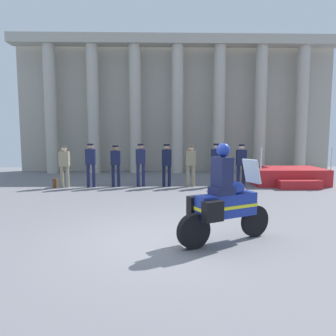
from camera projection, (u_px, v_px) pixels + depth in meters
ground_plane at (159, 240)px, 5.93m from camera, size 28.00×28.00×0.00m
colonnade_backdrop at (177, 100)px, 17.00m from camera, size 17.74×1.48×7.49m
reviewing_stand at (287, 176)px, 12.78m from camera, size 2.94×2.48×1.58m
officer_in_row_0 at (64, 163)px, 11.96m from camera, size 0.38×0.24×1.63m
officer_in_row_1 at (91, 162)px, 11.96m from camera, size 0.38×0.24×1.72m
officer_in_row_2 at (116, 162)px, 12.07m from camera, size 0.38×0.24×1.65m
officer_in_row_3 at (141, 161)px, 12.14m from camera, size 0.38×0.24×1.71m
officer_in_row_4 at (167, 162)px, 12.10m from camera, size 0.38×0.24×1.70m
officer_in_row_5 at (191, 162)px, 12.12m from camera, size 0.38×0.24×1.64m
officer_in_row_6 at (216, 161)px, 12.13m from camera, size 0.38×0.24×1.72m
officer_in_row_7 at (241, 162)px, 12.09m from camera, size 0.38×0.24×1.69m
motorcycle_with_rider at (223, 202)px, 5.73m from camera, size 1.93×1.11×1.90m
briefcase_on_ground at (55, 183)px, 11.99m from camera, size 0.10×0.32×0.36m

